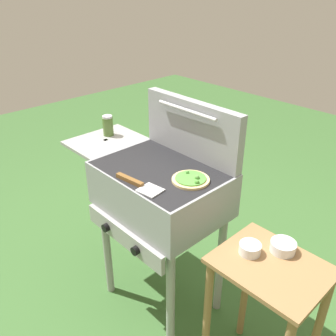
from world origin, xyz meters
TOP-DOWN VIEW (x-y plane):
  - ground_plane at (0.00, 0.00)m, footprint 8.00×8.00m
  - grill at (-0.01, -0.00)m, footprint 0.96×0.53m
  - grill_lid_open at (0.00, 0.21)m, footprint 0.63×0.08m
  - pizza_veggie at (0.19, 0.01)m, footprint 0.18×0.18m
  - sauce_jar at (-0.53, 0.06)m, footprint 0.06×0.06m
  - spatula at (0.05, -0.19)m, footprint 0.27×0.10m
  - prep_table at (0.66, 0.00)m, footprint 0.44×0.36m
  - topping_bowl_near at (0.56, -0.01)m, footprint 0.09×0.09m
  - topping_bowl_far at (0.65, 0.10)m, footprint 0.11×0.11m

SIDE VIEW (x-z plane):
  - ground_plane at x=0.00m, z-range 0.00..0.00m
  - prep_table at x=0.66m, z-range 0.16..0.87m
  - topping_bowl_near at x=0.56m, z-range 0.71..0.76m
  - topping_bowl_far at x=0.65m, z-range 0.71..0.76m
  - grill at x=-0.01m, z-range 0.31..1.21m
  - spatula at x=0.05m, z-range 0.90..0.92m
  - pizza_veggie at x=0.19m, z-range 0.89..0.93m
  - sauce_jar at x=-0.53m, z-range 0.90..1.02m
  - grill_lid_open at x=0.00m, z-range 0.90..1.20m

